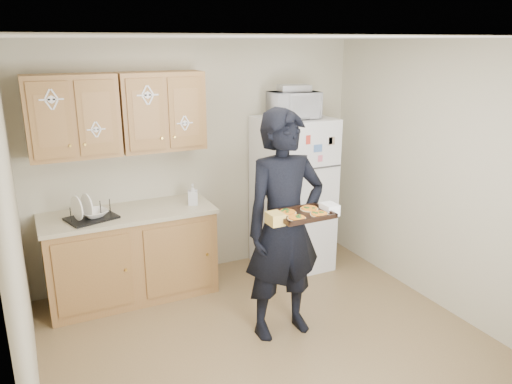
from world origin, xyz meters
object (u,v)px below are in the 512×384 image
dish_rack (91,210)px  baking_tray (303,215)px  refrigerator (293,194)px  person (284,226)px  microwave (294,105)px

dish_rack → baking_tray: bearing=-45.9°
refrigerator → person: (-0.74, -1.15, 0.14)m
refrigerator → dish_rack: refrigerator is taller
refrigerator → microwave: 0.99m
person → baking_tray: size_ratio=4.58×
person → microwave: 1.56m
person → dish_rack: (-1.40, 1.14, -0.00)m
person → dish_rack: size_ratio=4.68×
refrigerator → person: bearing=-122.7°
refrigerator → microwave: microwave is taller
microwave → dish_rack: (-2.10, 0.04, -0.85)m
person → dish_rack: bearing=140.2°
dish_rack → person: bearing=-39.2°
refrigerator → dish_rack: bearing=-179.7°
refrigerator → person: size_ratio=0.86×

